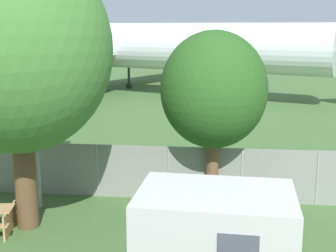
# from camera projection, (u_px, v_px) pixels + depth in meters

# --- Properties ---
(perimeter_fence) EXTENTS (56.07, 0.07, 1.93)m
(perimeter_fence) POSITION_uv_depth(u_px,v_px,m) (97.00, 170.00, 16.67)
(perimeter_fence) COLOR gray
(perimeter_fence) RESTS_ON ground
(airplane) EXTENTS (42.49, 34.82, 12.21)m
(airplane) POSITION_uv_depth(u_px,v_px,m) (127.00, 46.00, 42.00)
(airplane) COLOR silver
(airplane) RESTS_ON ground
(portable_cabin) EXTENTS (3.67, 2.62, 2.37)m
(portable_cabin) POSITION_uv_depth(u_px,v_px,m) (215.00, 241.00, 10.74)
(portable_cabin) COLOR silver
(portable_cabin) RESTS_ON ground
(tree_left_of_cabin) EXTENTS (3.53, 3.53, 5.91)m
(tree_left_of_cabin) POSITION_uv_depth(u_px,v_px,m) (214.00, 90.00, 15.35)
(tree_left_of_cabin) COLOR brown
(tree_left_of_cabin) RESTS_ON ground
(tree_behind_benches) EXTENTS (5.42, 5.42, 8.35)m
(tree_behind_benches) POSITION_uv_depth(u_px,v_px,m) (17.00, 50.00, 13.21)
(tree_behind_benches) COLOR brown
(tree_behind_benches) RESTS_ON ground
(light_mast) EXTENTS (0.44, 0.44, 9.24)m
(light_mast) POSITION_uv_depth(u_px,v_px,m) (30.00, 42.00, 14.68)
(light_mast) COLOR #99999E
(light_mast) RESTS_ON ground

